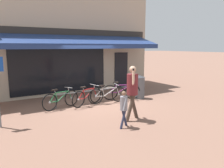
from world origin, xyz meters
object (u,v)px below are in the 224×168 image
pedestrian_adult (132,87)px  litter_bin (139,87)px  bicycle_red (87,97)px  bicycle_silver (107,95)px  pedestrian_child (124,105)px  bicycle_green (61,99)px  bicycle_purple (121,92)px

pedestrian_adult → litter_bin: bearing=-125.9°
bicycle_red → litter_bin: bearing=-23.3°
bicycle_red → bicycle_silver: 0.91m
pedestrian_adult → pedestrian_child: bearing=41.2°
bicycle_green → litter_bin: 3.76m
bicycle_purple → pedestrian_child: 3.48m
bicycle_green → bicycle_silver: (2.00, -0.28, 0.01)m
bicycle_green → litter_bin: (3.75, -0.32, 0.20)m
bicycle_red → pedestrian_adult: bearing=-98.3°
bicycle_purple → pedestrian_adult: 2.88m
bicycle_red → bicycle_silver: size_ratio=0.93×
litter_bin → pedestrian_adult: bearing=-133.3°
pedestrian_child → bicycle_green: bearing=-76.6°
bicycle_green → pedestrian_adult: bearing=-73.9°
bicycle_red → pedestrian_adult: (0.50, -2.44, 0.75)m
bicycle_red → pedestrian_child: (-0.14, -2.87, 0.32)m
bicycle_purple → bicycle_silver: bearing=-143.1°
bicycle_green → bicycle_red: bearing=-23.6°
bicycle_purple → pedestrian_child: (-1.88, -2.92, 0.31)m
bicycle_green → pedestrian_adult: size_ratio=0.89×
bicycle_green → bicycle_red: bicycle_red is taller
bicycle_purple → pedestrian_adult: (-1.24, -2.49, 0.74)m
bicycle_silver → bicycle_green: bearing=-179.6°
litter_bin → bicycle_red: bearing=176.5°
bicycle_green → pedestrian_adult: 3.15m
bicycle_green → bicycle_red: 1.11m
pedestrian_adult → bicycle_silver: bearing=-92.5°
bicycle_green → litter_bin: litter_bin is taller
bicycle_green → bicycle_purple: 2.84m
bicycle_red → pedestrian_adult: 2.61m
bicycle_red → bicycle_silver: bearing=-27.5°
bicycle_green → pedestrian_child: (0.96, -3.03, 0.33)m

